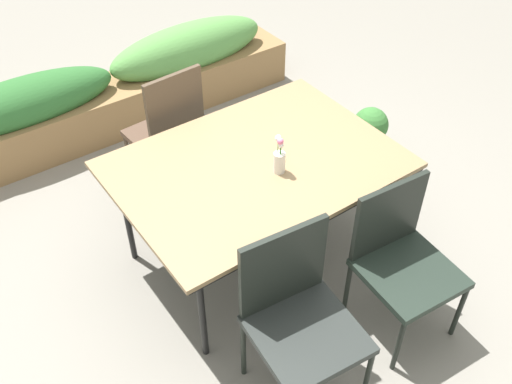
% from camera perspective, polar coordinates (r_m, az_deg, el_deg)
% --- Properties ---
extents(ground_plane, '(12.00, 12.00, 0.00)m').
position_cam_1_polar(ground_plane, '(3.73, -0.52, -6.71)').
color(ground_plane, gray).
extents(dining_table, '(1.57, 1.14, 0.76)m').
position_cam_1_polar(dining_table, '(3.27, 0.00, 2.38)').
color(dining_table, '#8C704C').
rests_on(dining_table, ground).
extents(chair_near_left, '(0.54, 0.54, 0.96)m').
position_cam_1_polar(chair_near_left, '(2.80, 4.14, -11.78)').
color(chair_near_left, '#252A28').
rests_on(chair_near_left, ground).
extents(chair_near_right, '(0.52, 0.52, 0.89)m').
position_cam_1_polar(chair_near_right, '(3.18, 14.19, -6.06)').
color(chair_near_right, '#1F2A23').
rests_on(chair_near_right, ground).
extents(chair_far_side, '(0.46, 0.46, 1.03)m').
position_cam_1_polar(chair_far_side, '(3.88, -8.64, 6.19)').
color(chair_far_side, '#513A2C').
rests_on(chair_far_side, ground).
extents(flower_vase, '(0.07, 0.07, 0.24)m').
position_cam_1_polar(flower_vase, '(3.13, 2.33, 3.34)').
color(flower_vase, silver).
rests_on(flower_vase, dining_table).
extents(planter_box, '(3.15, 0.46, 0.69)m').
position_cam_1_polar(planter_box, '(4.85, -13.75, 9.73)').
color(planter_box, olive).
rests_on(planter_box, ground).
extents(potted_plant, '(0.27, 0.27, 0.44)m').
position_cam_1_polar(potted_plant, '(4.46, 11.16, 5.71)').
color(potted_plant, gray).
rests_on(potted_plant, ground).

